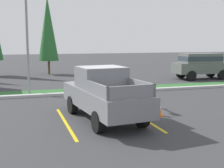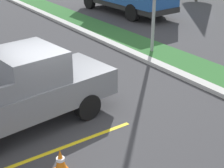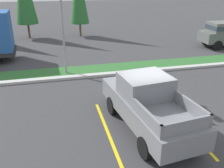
# 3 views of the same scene
# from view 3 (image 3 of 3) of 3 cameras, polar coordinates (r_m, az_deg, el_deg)

# --- Properties ---
(ground_plane) EXTENTS (120.00, 120.00, 0.00)m
(ground_plane) POSITION_cam_3_polar(r_m,az_deg,el_deg) (10.97, 7.55, -6.92)
(ground_plane) COLOR #38383A
(parking_line_near) EXTENTS (0.12, 4.80, 0.01)m
(parking_line_near) POSITION_cam_3_polar(r_m,az_deg,el_deg) (9.69, -0.90, -11.11)
(parking_line_near) COLOR yellow
(parking_line_near) RESTS_ON ground
(parking_line_far) EXTENTS (0.12, 4.80, 0.01)m
(parking_line_far) POSITION_cam_3_polar(r_m,az_deg,el_deg) (10.70, 15.70, -8.49)
(parking_line_far) COLOR yellow
(parking_line_far) RESTS_ON ground
(curb_strip) EXTENTS (56.00, 0.40, 0.15)m
(curb_strip) POSITION_cam_3_polar(r_m,az_deg,el_deg) (15.25, 0.92, 2.44)
(curb_strip) COLOR #B2B2AD
(curb_strip) RESTS_ON ground
(grass_median) EXTENTS (56.00, 1.80, 0.06)m
(grass_median) POSITION_cam_3_polar(r_m,az_deg,el_deg) (16.27, -0.06, 3.62)
(grass_median) COLOR #2D662D
(grass_median) RESTS_ON ground
(pickup_truck_main) EXTENTS (2.48, 5.41, 2.10)m
(pickup_truck_main) POSITION_cam_3_polar(r_m,az_deg,el_deg) (9.61, 8.04, -4.48)
(pickup_truck_main) COLOR black
(pickup_truck_main) RESTS_ON ground
(street_light) EXTENTS (0.24, 1.49, 6.68)m
(street_light) POSITION_cam_3_polar(r_m,az_deg,el_deg) (14.65, -11.47, 16.51)
(street_light) COLOR gray
(street_light) RESTS_ON ground
(traffic_cone) EXTENTS (0.36, 0.36, 0.60)m
(traffic_cone) POSITION_cam_3_polar(r_m,az_deg,el_deg) (10.90, 19.79, -6.67)
(traffic_cone) COLOR orange
(traffic_cone) RESTS_ON ground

